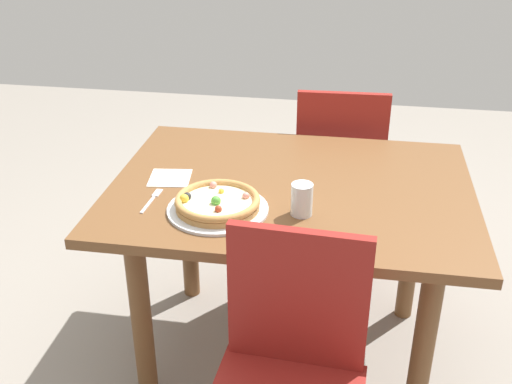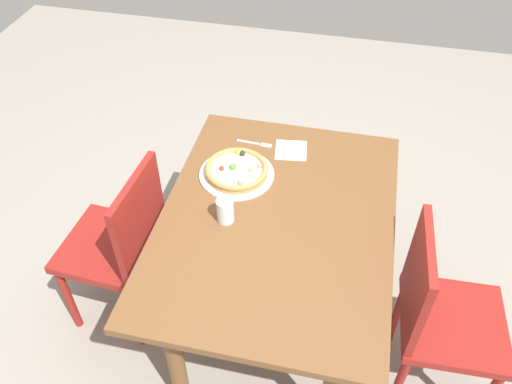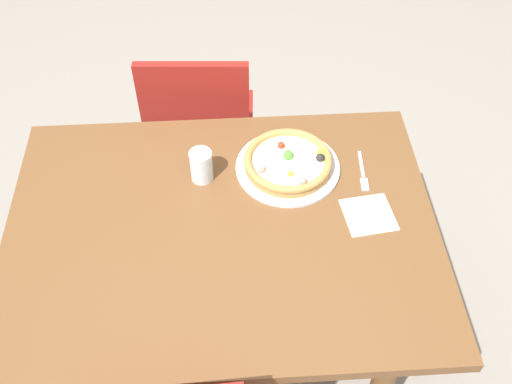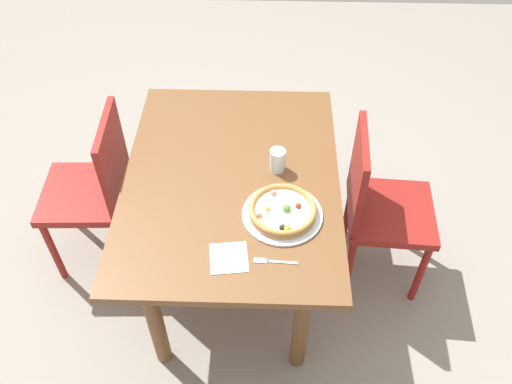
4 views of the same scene
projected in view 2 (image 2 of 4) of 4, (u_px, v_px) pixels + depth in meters
name	position (u px, v px, depth m)	size (l,w,h in m)	color
ground_plane	(273.00, 320.00, 2.56)	(6.00, 6.00, 0.00)	gray
dining_table	(276.00, 237.00, 2.13)	(1.23, 0.92, 0.73)	brown
chair_near	(121.00, 243.00, 2.27)	(0.42, 0.42, 0.89)	maroon
chair_far	(438.00, 315.00, 2.01)	(0.42, 0.42, 0.89)	maroon
plate	(237.00, 174.00, 2.22)	(0.32, 0.32, 0.01)	silver
pizza	(237.00, 170.00, 2.21)	(0.27, 0.27, 0.05)	#B78447
fork	(257.00, 144.00, 2.38)	(0.03, 0.17, 0.00)	silver
drinking_glass	(225.00, 210.00, 2.00)	(0.07, 0.07, 0.10)	silver
napkin	(291.00, 150.00, 2.35)	(0.14, 0.14, 0.00)	white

